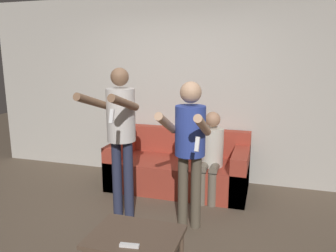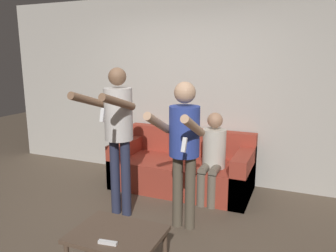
{
  "view_description": "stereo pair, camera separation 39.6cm",
  "coord_description": "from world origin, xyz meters",
  "views": [
    {
      "loc": [
        1.22,
        -2.86,
        1.82
      ],
      "look_at": [
        0.1,
        0.86,
        1.0
      ],
      "focal_mm": 35.0,
      "sensor_mm": 36.0,
      "label": 1
    },
    {
      "loc": [
        1.59,
        -2.73,
        1.82
      ],
      "look_at": [
        0.1,
        0.86,
        1.0
      ],
      "focal_mm": 35.0,
      "sensor_mm": 36.0,
      "label": 2
    }
  ],
  "objects": [
    {
      "name": "wall_back",
      "position": [
        0.0,
        1.86,
        1.35
      ],
      "size": [
        6.4,
        0.06,
        2.7
      ],
      "color": "#B7B2A8",
      "rests_on": "ground_plane"
    },
    {
      "name": "person_seated",
      "position": [
        0.58,
        1.19,
        0.61
      ],
      "size": [
        0.3,
        0.52,
        1.13
      ],
      "color": "#6B6051",
      "rests_on": "ground_plane"
    },
    {
      "name": "ground_plane",
      "position": [
        0.0,
        0.0,
        0.0
      ],
      "size": [
        14.0,
        14.0,
        0.0
      ],
      "primitive_type": "plane",
      "color": "brown"
    },
    {
      "name": "person_standing_right",
      "position": [
        0.49,
        0.34,
        0.98
      ],
      "size": [
        0.44,
        0.7,
        1.58
      ],
      "color": "brown",
      "rests_on": "ground_plane"
    },
    {
      "name": "couch",
      "position": [
        0.1,
        1.39,
        0.27
      ],
      "size": [
        1.9,
        0.88,
        0.79
      ],
      "color": "#9E3828",
      "rests_on": "ground_plane"
    },
    {
      "name": "remote_on_table",
      "position": [
        0.3,
        -0.83,
        0.44
      ],
      "size": [
        0.15,
        0.06,
        0.02
      ],
      "color": "white",
      "rests_on": "coffee_table"
    },
    {
      "name": "person_standing_left",
      "position": [
        -0.29,
        0.34,
        1.07
      ],
      "size": [
        0.43,
        0.76,
        1.71
      ],
      "color": "#282D47",
      "rests_on": "ground_plane"
    },
    {
      "name": "coffee_table",
      "position": [
        0.28,
        -0.66,
        0.38
      ],
      "size": [
        0.73,
        0.55,
        0.42
      ],
      "color": "brown",
      "rests_on": "ground_plane"
    }
  ]
}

